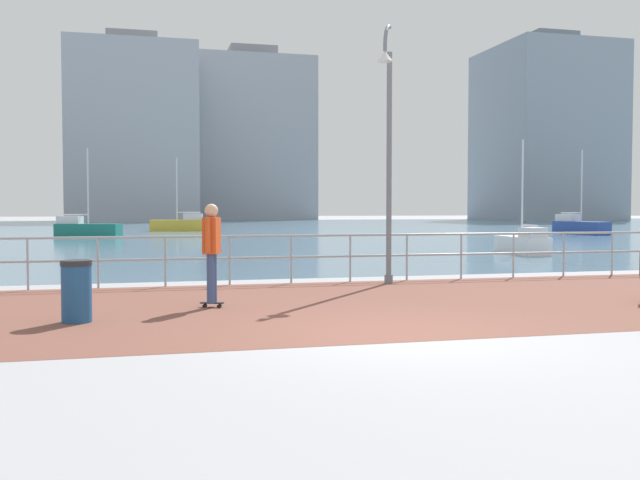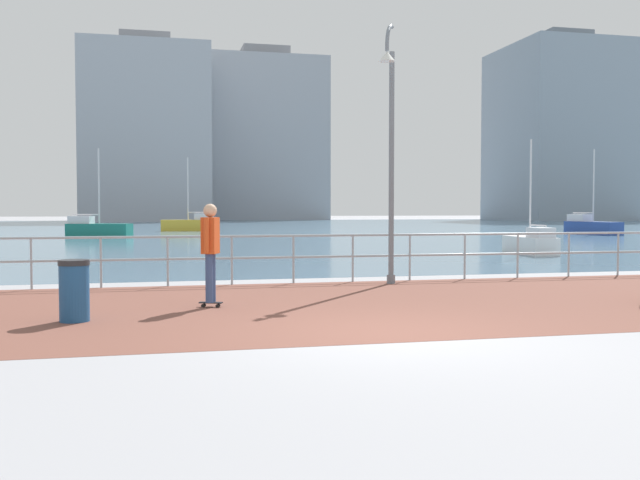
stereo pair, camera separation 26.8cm
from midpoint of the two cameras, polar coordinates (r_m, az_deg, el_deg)
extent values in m
plane|color=#9E9EA3|center=(49.30, -10.49, 0.51)|extent=(220.00, 220.00, 0.00)
cube|color=brown|center=(12.74, 0.56, -5.13)|extent=(28.00, 7.42, 0.01)
cube|color=slate|center=(61.02, -11.22, 0.88)|extent=(180.00, 88.00, 0.00)
cylinder|color=#9EADB7|center=(16.13, -22.68, -1.79)|extent=(0.05, 0.05, 1.08)
cylinder|color=#9EADB7|center=(15.98, -17.71, -1.75)|extent=(0.05, 0.05, 1.08)
cylinder|color=#9EADB7|center=(15.96, -12.69, -1.70)|extent=(0.05, 0.05, 1.08)
cylinder|color=#9EADB7|center=(16.06, -7.69, -1.64)|extent=(0.05, 0.05, 1.08)
cylinder|color=#9EADB7|center=(16.28, -2.78, -1.56)|extent=(0.05, 0.05, 1.08)
cylinder|color=#9EADB7|center=(16.61, 1.96, -1.48)|extent=(0.05, 0.05, 1.08)
cylinder|color=#9EADB7|center=(17.06, 6.48, -1.39)|extent=(0.05, 0.05, 1.08)
cylinder|color=#9EADB7|center=(17.60, 10.75, -1.29)|extent=(0.05, 0.05, 1.08)
cylinder|color=#9EADB7|center=(18.23, 14.74, -1.20)|extent=(0.05, 0.05, 1.08)
cylinder|color=#9EADB7|center=(18.95, 18.44, -1.11)|extent=(0.05, 0.05, 1.08)
cylinder|color=#9EADB7|center=(19.74, 21.86, -1.02)|extent=(0.05, 0.05, 1.08)
cylinder|color=#9EADB7|center=(16.25, -2.79, 0.34)|extent=(25.20, 0.06, 0.06)
cylinder|color=#9EADB7|center=(16.27, -2.78, -1.37)|extent=(25.20, 0.06, 0.06)
cylinder|color=slate|center=(16.30, 5.01, -3.12)|extent=(0.19, 0.19, 0.20)
cylinder|color=slate|center=(16.25, 5.05, 5.68)|extent=(0.12, 0.12, 5.20)
cylinder|color=slate|center=(16.64, 5.04, 16.55)|extent=(0.16, 0.20, 0.11)
cylinder|color=slate|center=(16.49, 4.94, 16.52)|extent=(0.17, 0.21, 0.15)
cylinder|color=slate|center=(16.34, 4.85, 16.34)|extent=(0.17, 0.20, 0.18)
cylinder|color=slate|center=(16.22, 4.77, 16.02)|extent=(0.15, 0.18, 0.19)
cylinder|color=slate|center=(16.13, 4.73, 15.58)|extent=(0.14, 0.15, 0.19)
cylinder|color=slate|center=(16.07, 4.71, 15.05)|extent=(0.12, 0.12, 0.17)
cone|color=silver|center=(16.03, 4.71, 14.36)|extent=(0.36, 0.36, 0.22)
cylinder|color=black|center=(12.49, -9.82, -5.20)|extent=(0.07, 0.05, 0.06)
cylinder|color=black|center=(12.56, -9.72, -5.15)|extent=(0.07, 0.05, 0.06)
cylinder|color=black|center=(12.42, -8.68, -5.23)|extent=(0.07, 0.05, 0.06)
cylinder|color=black|center=(12.49, -8.59, -5.19)|extent=(0.07, 0.05, 0.06)
cube|color=black|center=(12.48, -9.21, -4.96)|extent=(0.41, 0.25, 0.02)
cylinder|color=#384C7A|center=(12.36, -9.32, -3.04)|extent=(0.17, 0.17, 0.84)
cylinder|color=#384C7A|center=(12.51, -9.12, -2.97)|extent=(0.17, 0.17, 0.84)
cube|color=#D84C1E|center=(12.39, -9.24, 0.35)|extent=(0.35, 0.40, 0.62)
cylinder|color=#D84C1E|center=(12.16, -9.54, 0.39)|extent=(0.12, 0.12, 0.59)
cylinder|color=#D84C1E|center=(12.61, -8.96, 0.46)|extent=(0.12, 0.12, 0.59)
sphere|color=#DBAD89|center=(12.38, -9.26, 2.33)|extent=(0.23, 0.23, 0.23)
cylinder|color=navy|center=(11.34, -19.46, -4.08)|extent=(0.44, 0.44, 0.85)
cylinder|color=#262628|center=(11.30, -19.49, -1.73)|extent=(0.46, 0.46, 0.08)
cube|color=white|center=(27.82, 15.49, -0.40)|extent=(1.22, 3.11, 0.65)
cube|color=silver|center=(26.98, 16.30, 0.58)|extent=(0.76, 1.15, 0.36)
cylinder|color=silver|center=(27.80, 15.55, 4.00)|extent=(0.07, 0.07, 3.61)
cylinder|color=silver|center=(27.19, 16.09, 1.13)|extent=(0.19, 1.37, 0.06)
cube|color=#284799|center=(49.85, 19.92, 0.91)|extent=(2.00, 4.11, 0.84)
cube|color=silver|center=(50.66, 18.97, 1.69)|extent=(1.13, 1.56, 0.47)
cylinder|color=silver|center=(49.85, 19.97, 4.09)|extent=(0.09, 0.09, 4.69)
cylinder|color=silver|center=(50.44, 19.23, 2.05)|extent=(0.44, 1.75, 0.08)
cube|color=#197266|center=(44.31, -18.12, 0.72)|extent=(3.91, 2.34, 0.80)
cube|color=silver|center=(44.75, -19.45, 1.52)|extent=(1.54, 1.21, 0.44)
cylinder|color=silver|center=(44.31, -18.16, 4.12)|extent=(0.09, 0.09, 4.45)
cylinder|color=silver|center=(44.62, -19.10, 1.92)|extent=(1.61, 0.63, 0.07)
cube|color=gold|center=(54.77, -11.44, 1.14)|extent=(4.05, 1.67, 0.84)
cube|color=silver|center=(54.69, -10.21, 1.84)|extent=(1.51, 1.01, 0.47)
cylinder|color=silver|center=(54.78, -11.47, 4.03)|extent=(0.09, 0.09, 4.69)
cylinder|color=silver|center=(54.70, -10.55, 2.18)|extent=(1.77, 0.28, 0.07)
cube|color=#A3A8B2|center=(100.24, -14.74, 7.99)|extent=(16.26, 17.39, 22.77)
cube|color=slate|center=(102.18, -14.82, 14.92)|extent=(6.51, 6.96, 2.00)
cube|color=#A3A8B2|center=(111.56, -5.46, 7.88)|extent=(17.61, 13.01, 24.27)
cube|color=slate|center=(113.54, -5.49, 14.50)|extent=(7.04, 5.20, 2.00)
cube|color=#8493A3|center=(109.83, 17.43, 7.98)|extent=(16.15, 17.06, 24.71)
cube|color=slate|center=(111.92, 17.52, 14.80)|extent=(6.46, 6.82, 2.00)
camera|label=1|loc=(0.13, -90.56, -0.02)|focal=40.20mm
camera|label=2|loc=(0.13, 89.44, 0.02)|focal=40.20mm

